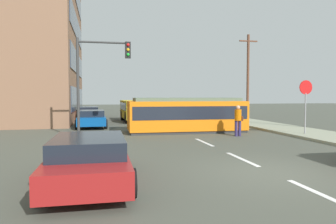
# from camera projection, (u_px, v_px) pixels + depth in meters

# --- Properties ---
(ground_plane) EXTENTS (120.00, 120.00, 0.00)m
(ground_plane) POSITION_uv_depth(u_px,v_px,m) (182.00, 133.00, 18.65)
(ground_plane) COLOR #484B40
(sidewalk_curb_right) EXTENTS (3.20, 36.00, 0.14)m
(sidewalk_curb_right) POSITION_uv_depth(u_px,v_px,m) (329.00, 137.00, 16.20)
(sidewalk_curb_right) COLOR gray
(sidewalk_curb_right) RESTS_ON ground
(lane_stripe_0) EXTENTS (0.16, 2.40, 0.01)m
(lane_stripe_0) POSITION_uv_depth(u_px,v_px,m) (322.00, 195.00, 6.95)
(lane_stripe_0) COLOR silver
(lane_stripe_0) RESTS_ON ground
(lane_stripe_1) EXTENTS (0.16, 2.40, 0.01)m
(lane_stripe_1) POSITION_uv_depth(u_px,v_px,m) (242.00, 159.00, 10.85)
(lane_stripe_1) COLOR silver
(lane_stripe_1) RESTS_ON ground
(lane_stripe_2) EXTENTS (0.16, 2.40, 0.01)m
(lane_stripe_2) POSITION_uv_depth(u_px,v_px,m) (204.00, 142.00, 14.75)
(lane_stripe_2) COLOR silver
(lane_stripe_2) RESTS_ON ground
(lane_stripe_3) EXTENTS (0.16, 2.40, 0.01)m
(lane_stripe_3) POSITION_uv_depth(u_px,v_px,m) (162.00, 123.00, 24.80)
(lane_stripe_3) COLOR silver
(lane_stripe_3) RESTS_ON ground
(lane_stripe_4) EXTENTS (0.16, 2.40, 0.01)m
(lane_stripe_4) POSITION_uv_depth(u_px,v_px,m) (150.00, 118.00, 30.65)
(lane_stripe_4) COLOR silver
(lane_stripe_4) RESTS_ON ground
(streetcar_tram) EXTENTS (7.04, 2.70, 2.06)m
(streetcar_tram) POSITION_uv_depth(u_px,v_px,m) (186.00, 114.00, 18.96)
(streetcar_tram) COLOR orange
(streetcar_tram) RESTS_ON ground
(city_bus) EXTENTS (2.67, 5.31, 1.77)m
(city_bus) POSITION_uv_depth(u_px,v_px,m) (138.00, 109.00, 26.64)
(city_bus) COLOR yellow
(city_bus) RESTS_ON ground
(pedestrian_crossing) EXTENTS (0.49, 0.36, 1.67)m
(pedestrian_crossing) POSITION_uv_depth(u_px,v_px,m) (238.00, 119.00, 16.94)
(pedestrian_crossing) COLOR #2D2553
(pedestrian_crossing) RESTS_ON ground
(parked_sedan_near) EXTENTS (2.10, 4.59, 1.19)m
(parked_sedan_near) POSITION_uv_depth(u_px,v_px,m) (89.00, 159.00, 7.83)
(parked_sedan_near) COLOR maroon
(parked_sedan_near) RESTS_ON ground
(parked_sedan_mid) EXTENTS (2.15, 4.26, 1.19)m
(parked_sedan_mid) POSITION_uv_depth(u_px,v_px,m) (91.00, 118.00, 21.63)
(parked_sedan_mid) COLOR #0A448D
(parked_sedan_mid) RESTS_ON ground
(parked_sedan_far) EXTENTS (2.00, 4.58, 1.19)m
(parked_sedan_far) POSITION_uv_depth(u_px,v_px,m) (89.00, 113.00, 28.32)
(parked_sedan_far) COLOR #9D200F
(parked_sedan_far) RESTS_ON ground
(stop_sign) EXTENTS (0.76, 0.07, 2.88)m
(stop_sign) POSITION_uv_depth(u_px,v_px,m) (306.00, 96.00, 16.88)
(stop_sign) COLOR gray
(stop_sign) RESTS_ON sidewalk_curb_right
(traffic_light_mast) EXTENTS (2.74, 0.33, 5.12)m
(traffic_light_mast) POSITION_uv_depth(u_px,v_px,m) (99.00, 69.00, 16.08)
(traffic_light_mast) COLOR #333333
(traffic_light_mast) RESTS_ON ground
(utility_pole_mid) EXTENTS (1.80, 0.24, 7.88)m
(utility_pole_mid) POSITION_uv_depth(u_px,v_px,m) (248.00, 75.00, 29.45)
(utility_pole_mid) COLOR brown
(utility_pole_mid) RESTS_ON ground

